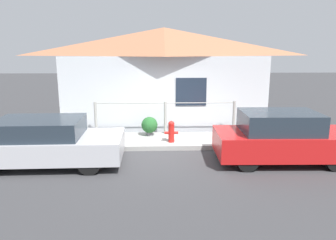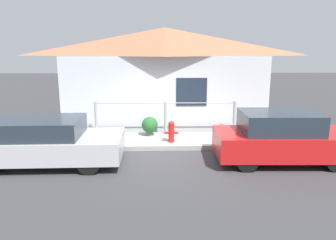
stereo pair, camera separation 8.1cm
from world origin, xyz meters
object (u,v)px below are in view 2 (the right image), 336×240
Objects in this scene: car_left at (45,142)px; car_right at (282,138)px; fire_hydrant at (171,131)px; potted_plant_near_hydrant at (150,125)px.

car_right reaches higher than car_left.
car_right is at bearing -27.19° from fire_hydrant.
fire_hydrant is 1.08m from potted_plant_near_hydrant.
potted_plant_near_hydrant is at bearing 131.23° from fire_hydrant.
car_right is at bearing -32.41° from potted_plant_near_hydrant.
potted_plant_near_hydrant is (-0.71, 0.81, -0.00)m from fire_hydrant.
fire_hydrant is (3.45, 1.53, -0.13)m from car_left.
car_left is at bearing -156.14° from fire_hydrant.
potted_plant_near_hydrant is (-3.68, 2.33, -0.19)m from car_right.
car_right is 5.75× the size of potted_plant_near_hydrant.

